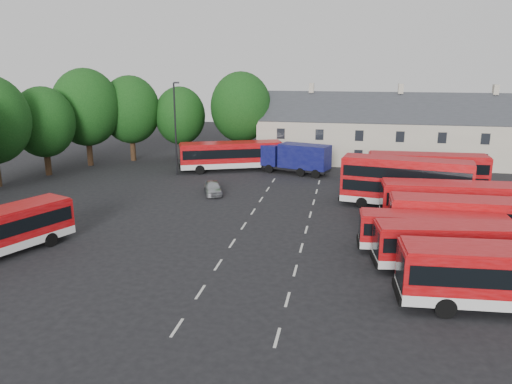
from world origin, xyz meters
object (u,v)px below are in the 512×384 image
(lamppost, at_px, (176,126))
(box_truck, at_px, (296,157))
(bus_dd_south, at_px, (405,180))
(silver_car, at_px, (213,188))

(lamppost, bearing_deg, box_truck, 12.92)
(bus_dd_south, height_order, box_truck, bus_dd_south)
(box_truck, bearing_deg, silver_car, -105.01)
(bus_dd_south, xyz_separation_m, silver_car, (-18.05, 1.67, -1.91))
(box_truck, relative_size, silver_car, 2.15)
(box_truck, xyz_separation_m, silver_car, (-7.09, -10.84, -1.31))
(silver_car, xyz_separation_m, lamppost, (-6.37, 7.75, 4.96))
(box_truck, relative_size, lamppost, 0.80)
(bus_dd_south, distance_m, box_truck, 16.64)
(bus_dd_south, xyz_separation_m, lamppost, (-24.42, 9.42, 3.05))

